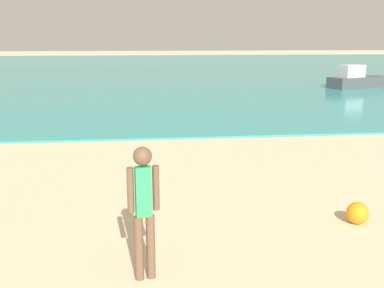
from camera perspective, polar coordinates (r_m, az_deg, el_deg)
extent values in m
cube|color=teal|center=(41.80, -4.90, 9.56)|extent=(160.00, 60.00, 0.06)
cylinder|color=brown|center=(5.15, -6.70, -12.91)|extent=(0.10, 0.10, 0.74)
cylinder|color=brown|center=(5.17, -5.22, -12.77)|extent=(0.10, 0.10, 0.74)
cube|color=#2DA35B|center=(4.91, -6.14, -5.99)|extent=(0.19, 0.13, 0.56)
sphere|color=brown|center=(4.79, -6.26, -1.53)|extent=(0.20, 0.20, 0.20)
cylinder|color=brown|center=(4.88, -7.76, -5.77)|extent=(0.07, 0.07, 0.50)
cylinder|color=brown|center=(4.92, -4.56, -5.53)|extent=(0.07, 0.07, 0.50)
cube|color=#4C4C51|center=(26.00, 20.28, 7.33)|extent=(3.74, 2.34, 0.57)
cube|color=silver|center=(25.48, 19.40, 8.67)|extent=(1.49, 1.21, 0.64)
sphere|color=orange|center=(7.05, 20.13, -8.17)|extent=(0.32, 0.32, 0.32)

